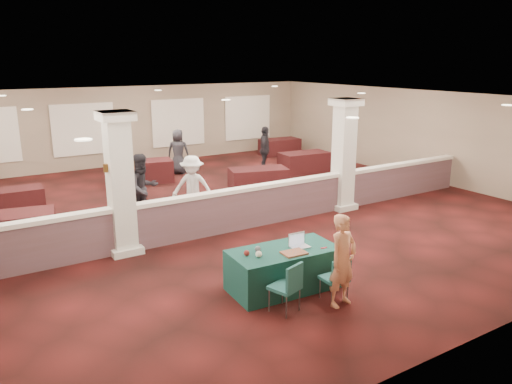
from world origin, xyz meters
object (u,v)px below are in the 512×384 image
conf_chair_main (337,276)px  woman (343,261)px  far_table_front_right (304,162)px  attendee_d (178,152)px  far_table_back_right (280,147)px  attendee_a (143,189)px  conf_chair_side (289,284)px  attendee_b (192,187)px  attendee_c (265,149)px  near_table (283,269)px  far_table_front_left (11,230)px  far_table_back_center (144,172)px  far_table_front_center (258,180)px  far_table_back_left (12,201)px

conf_chair_main → woman: (0.01, -0.12, 0.33)m
far_table_front_right → attendee_d: bearing=151.4°
far_table_back_right → attendee_a: size_ratio=0.96×
conf_chair_side → woman: (0.98, -0.26, 0.30)m
conf_chair_main → woman: size_ratio=0.51×
far_table_back_right → attendee_b: bearing=-138.8°
attendee_a → attendee_c: attendee_a is taller
conf_chair_side → attendee_c: size_ratio=0.52×
near_table → woman: woman is taller
far_table_front_left → far_table_back_center: same height
near_table → attendee_a: size_ratio=1.10×
woman → far_table_front_left: size_ratio=0.87×
far_table_front_left → near_table: bearing=-51.8°
attendee_a → attendee_d: (3.18, 5.00, -0.09)m
far_table_front_left → far_table_front_center: bearing=8.9°
attendee_c → attendee_d: bearing=104.5°
conf_chair_main → far_table_front_center: 7.97m
near_table → attendee_d: bearing=81.0°
near_table → attendee_a: (-0.87, 5.24, 0.54)m
conf_chair_main → near_table: bearing=120.0°
far_table_front_center → attendee_d: size_ratio=1.11×
near_table → far_table_back_right: size_ratio=1.15×
near_table → conf_chair_side: (-0.47, -0.82, 0.14)m
far_table_back_left → attendee_d: size_ratio=0.99×
far_table_front_center → attendee_c: attendee_c is taller
conf_chair_main → far_table_back_center: size_ratio=0.44×
far_table_front_left → attendee_b: 4.56m
woman → conf_chair_side: bearing=155.5°
attendee_a → far_table_back_left: bearing=120.5°
near_table → far_table_back_left: bearing=118.6°
near_table → attendee_a: bearing=103.1°
conf_chair_side → attendee_c: bearing=41.8°
far_table_back_right → conf_chair_side: bearing=-124.1°
woman → far_table_back_center: size_ratio=0.86×
woman → far_table_back_left: bearing=105.0°
far_table_front_right → attendee_a: size_ratio=1.01×
conf_chair_main → attendee_b: 5.90m
far_table_front_left → attendee_a: size_ratio=1.04×
conf_chair_side → far_table_front_center: size_ratio=0.48×
conf_chair_main → far_table_back_left: bearing=117.8°
attendee_c → far_table_front_center: bearing=-175.5°
far_table_back_center → attendee_b: 4.68m
woman → far_table_front_center: (3.00, 7.50, -0.46)m
near_table → far_table_front_center: (3.50, 6.42, -0.01)m
conf_chair_side → far_table_front_right: 11.22m
attendee_b → attendee_d: attendee_b is taller
conf_chair_side → attendee_a: bearing=76.4°
far_table_front_right → far_table_back_left: (-10.31, 0.20, -0.04)m
near_table → attendee_a: attendee_a is taller
conf_chair_main → attendee_b: (-0.08, 5.88, 0.37)m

